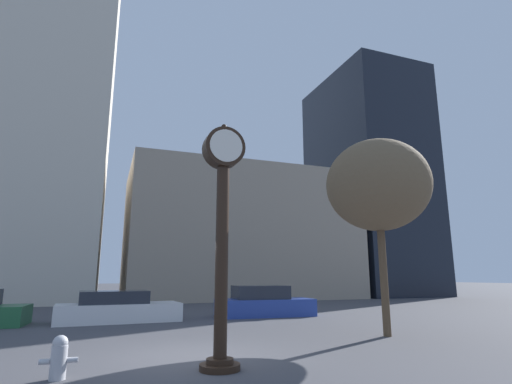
{
  "coord_description": "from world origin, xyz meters",
  "views": [
    {
      "loc": [
        -1.92,
        -9.63,
        1.79
      ],
      "look_at": [
        5.7,
        10.8,
        6.4
      ],
      "focal_mm": 28.0,
      "sensor_mm": 36.0,
      "label": 1
    }
  ],
  "objects_px": {
    "car_blue": "(264,303)",
    "street_clock": "(222,221)",
    "car_white": "(118,309)",
    "bare_tree": "(378,186)",
    "fire_hydrant_near": "(59,357)"
  },
  "relations": [
    {
      "from": "fire_hydrant_near",
      "to": "bare_tree",
      "type": "height_order",
      "value": "bare_tree"
    },
    {
      "from": "car_white",
      "to": "bare_tree",
      "type": "bearing_deg",
      "value": -45.74
    },
    {
      "from": "car_white",
      "to": "bare_tree",
      "type": "height_order",
      "value": "bare_tree"
    },
    {
      "from": "fire_hydrant_near",
      "to": "street_clock",
      "type": "bearing_deg",
      "value": -5.86
    },
    {
      "from": "car_white",
      "to": "car_blue",
      "type": "height_order",
      "value": "car_blue"
    },
    {
      "from": "street_clock",
      "to": "car_blue",
      "type": "xyz_separation_m",
      "value": [
        4.74,
        9.69,
        -2.36
      ]
    },
    {
      "from": "street_clock",
      "to": "fire_hydrant_near",
      "type": "xyz_separation_m",
      "value": [
        -2.89,
        0.3,
        -2.55
      ]
    },
    {
      "from": "street_clock",
      "to": "car_blue",
      "type": "bearing_deg",
      "value": 63.93
    },
    {
      "from": "car_blue",
      "to": "bare_tree",
      "type": "relative_size",
      "value": 0.72
    },
    {
      "from": "car_white",
      "to": "fire_hydrant_near",
      "type": "xyz_separation_m",
      "value": [
        -1.26,
        -9.24,
        -0.13
      ]
    },
    {
      "from": "car_blue",
      "to": "street_clock",
      "type": "bearing_deg",
      "value": -113.01
    },
    {
      "from": "car_blue",
      "to": "fire_hydrant_near",
      "type": "height_order",
      "value": "car_blue"
    },
    {
      "from": "car_white",
      "to": "bare_tree",
      "type": "relative_size",
      "value": 0.78
    },
    {
      "from": "street_clock",
      "to": "car_white",
      "type": "bearing_deg",
      "value": 99.67
    },
    {
      "from": "car_white",
      "to": "car_blue",
      "type": "bearing_deg",
      "value": -1.64
    }
  ]
}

